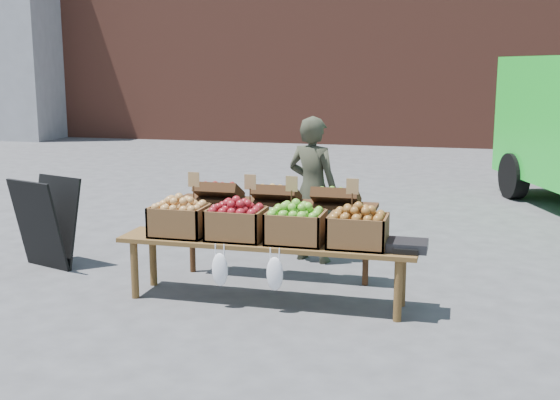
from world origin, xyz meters
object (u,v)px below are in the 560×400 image
(crate_red_apples, at_px, (296,227))
(crate_golden_apples, at_px, (180,221))
(weighing_scale, at_px, (407,245))
(crate_russet_pears, at_px, (237,224))
(crate_green_apples, at_px, (358,231))
(back_table, at_px, (276,228))
(display_bench, at_px, (266,271))
(vendor, at_px, (313,190))
(chalkboard_sign, at_px, (47,222))

(crate_red_apples, bearing_deg, crate_golden_apples, 180.00)
(crate_golden_apples, relative_size, weighing_scale, 1.47)
(crate_russet_pears, relative_size, crate_green_apples, 1.00)
(back_table, xyz_separation_m, display_bench, (0.10, -0.72, -0.24))
(back_table, bearing_deg, crate_red_apples, -62.74)
(back_table, height_order, crate_green_apples, back_table)
(crate_russet_pears, relative_size, weighing_scale, 1.47)
(vendor, bearing_deg, chalkboard_sign, 37.34)
(display_bench, relative_size, weighing_scale, 7.94)
(display_bench, distance_m, crate_green_apples, 0.93)
(vendor, height_order, crate_golden_apples, vendor)
(crate_golden_apples, relative_size, crate_russet_pears, 1.00)
(crate_green_apples, bearing_deg, vendor, 115.98)
(vendor, bearing_deg, crate_russet_pears, 92.55)
(vendor, bearing_deg, back_table, 91.43)
(display_bench, xyz_separation_m, weighing_scale, (1.25, 0.00, 0.33))
(back_table, xyz_separation_m, crate_red_apples, (0.37, -0.72, 0.19))
(chalkboard_sign, distance_m, crate_red_apples, 2.88)
(vendor, distance_m, crate_golden_apples, 1.73)
(crate_green_apples, relative_size, weighing_scale, 1.47)
(chalkboard_sign, height_order, crate_red_apples, chalkboard_sign)
(crate_golden_apples, distance_m, crate_red_apples, 1.10)
(vendor, bearing_deg, crate_red_apples, 113.86)
(display_bench, height_order, crate_red_apples, crate_red_apples)
(vendor, distance_m, crate_russet_pears, 1.51)
(display_bench, xyz_separation_m, crate_golden_apples, (-0.83, 0.00, 0.42))
(back_table, xyz_separation_m, crate_russet_pears, (-0.18, -0.72, 0.19))
(crate_golden_apples, bearing_deg, weighing_scale, 0.00)
(crate_russet_pears, bearing_deg, crate_green_apples, 0.00)
(crate_russet_pears, height_order, weighing_scale, crate_russet_pears)
(chalkboard_sign, bearing_deg, vendor, 38.03)
(crate_russet_pears, relative_size, crate_red_apples, 1.00)
(crate_russet_pears, bearing_deg, weighing_scale, 0.00)
(vendor, relative_size, crate_russet_pears, 3.18)
(crate_golden_apples, xyz_separation_m, weighing_scale, (2.08, 0.00, -0.10))
(crate_russet_pears, distance_m, crate_red_apples, 0.55)
(vendor, height_order, crate_red_apples, vendor)
(vendor, relative_size, back_table, 0.76)
(vendor, relative_size, display_bench, 0.59)
(display_bench, relative_size, crate_red_apples, 5.40)
(back_table, bearing_deg, chalkboard_sign, -174.85)
(vendor, bearing_deg, crate_green_apples, 133.65)
(chalkboard_sign, xyz_separation_m, crate_russet_pears, (2.27, -0.50, 0.22))
(back_table, relative_size, crate_golden_apples, 4.20)
(weighing_scale, bearing_deg, display_bench, 180.00)
(crate_golden_apples, bearing_deg, crate_russet_pears, 0.00)
(chalkboard_sign, height_order, weighing_scale, chalkboard_sign)
(display_bench, xyz_separation_m, crate_green_apples, (0.82, 0.00, 0.42))
(crate_green_apples, height_order, weighing_scale, crate_green_apples)
(vendor, height_order, weighing_scale, vendor)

